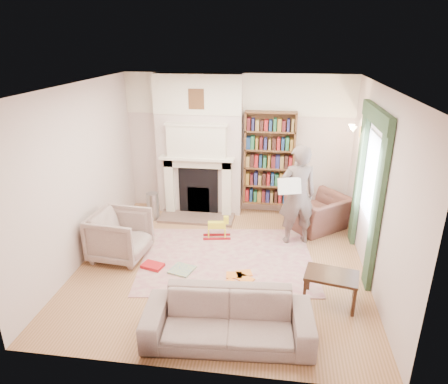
# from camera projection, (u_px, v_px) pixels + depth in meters

# --- Properties ---
(floor) EXTENTS (4.50, 4.50, 0.00)m
(floor) POSITION_uv_depth(u_px,v_px,m) (222.00, 263.00, 6.48)
(floor) COLOR brown
(floor) RESTS_ON ground
(ceiling) EXTENTS (4.50, 4.50, 0.00)m
(ceiling) POSITION_uv_depth(u_px,v_px,m) (222.00, 86.00, 5.46)
(ceiling) COLOR white
(ceiling) RESTS_ON wall_back
(wall_back) EXTENTS (4.50, 0.00, 4.50)m
(wall_back) POSITION_uv_depth(u_px,v_px,m) (238.00, 145.00, 8.05)
(wall_back) COLOR beige
(wall_back) RESTS_ON floor
(wall_front) EXTENTS (4.50, 0.00, 4.50)m
(wall_front) POSITION_uv_depth(u_px,v_px,m) (189.00, 260.00, 3.89)
(wall_front) COLOR beige
(wall_front) RESTS_ON floor
(wall_left) EXTENTS (0.00, 4.50, 4.50)m
(wall_left) POSITION_uv_depth(u_px,v_px,m) (80.00, 176.00, 6.26)
(wall_left) COLOR beige
(wall_left) RESTS_ON floor
(wall_right) EXTENTS (0.00, 4.50, 4.50)m
(wall_right) POSITION_uv_depth(u_px,v_px,m) (378.00, 190.00, 5.68)
(wall_right) COLOR beige
(wall_right) RESTS_ON floor
(fireplace) EXTENTS (1.70, 0.58, 2.80)m
(fireplace) POSITION_uv_depth(u_px,v_px,m) (199.00, 147.00, 7.96)
(fireplace) COLOR beige
(fireplace) RESTS_ON floor
(bookcase) EXTENTS (1.00, 0.24, 1.85)m
(bookcase) POSITION_uv_depth(u_px,v_px,m) (269.00, 159.00, 7.93)
(bookcase) COLOR brown
(bookcase) RESTS_ON floor
(window) EXTENTS (0.02, 0.90, 1.30)m
(window) POSITION_uv_depth(u_px,v_px,m) (371.00, 177.00, 6.04)
(window) COLOR silver
(window) RESTS_ON wall_right
(curtain_left) EXTENTS (0.07, 0.32, 2.40)m
(curtain_left) POSITION_uv_depth(u_px,v_px,m) (377.00, 211.00, 5.48)
(curtain_left) COLOR #304B31
(curtain_left) RESTS_ON floor
(curtain_right) EXTENTS (0.07, 0.32, 2.40)m
(curtain_right) POSITION_uv_depth(u_px,v_px,m) (359.00, 178.00, 6.78)
(curtain_right) COLOR #304B31
(curtain_right) RESTS_ON floor
(pelmet) EXTENTS (0.09, 1.70, 0.24)m
(pelmet) POSITION_uv_depth(u_px,v_px,m) (377.00, 116.00, 5.70)
(pelmet) COLOR #304B31
(pelmet) RESTS_ON wall_right
(wall_sconce) EXTENTS (0.20, 0.24, 0.24)m
(wall_sconce) POSITION_uv_depth(u_px,v_px,m) (350.00, 132.00, 6.91)
(wall_sconce) COLOR gold
(wall_sconce) RESTS_ON wall_right
(rug) EXTENTS (3.04, 2.48, 0.01)m
(rug) POSITION_uv_depth(u_px,v_px,m) (227.00, 259.00, 6.60)
(rug) COLOR #BDAF8F
(rug) RESTS_ON floor
(armchair_reading) EXTENTS (1.34, 1.32, 0.66)m
(armchair_reading) POSITION_uv_depth(u_px,v_px,m) (318.00, 213.00, 7.55)
(armchair_reading) COLOR #50352A
(armchair_reading) RESTS_ON floor
(armchair_left) EXTENTS (0.94, 0.92, 0.79)m
(armchair_left) POSITION_uv_depth(u_px,v_px,m) (120.00, 235.00, 6.54)
(armchair_left) COLOR #AEA690
(armchair_left) RESTS_ON floor
(sofa) EXTENTS (2.06, 0.92, 0.59)m
(sofa) POSITION_uv_depth(u_px,v_px,m) (228.00, 319.00, 4.75)
(sofa) COLOR #9F9283
(sofa) RESTS_ON floor
(man_reading) EXTENTS (0.75, 0.59, 1.79)m
(man_reading) POSITION_uv_depth(u_px,v_px,m) (297.00, 195.00, 6.84)
(man_reading) COLOR #5D4E4A
(man_reading) RESTS_ON floor
(newspaper) EXTENTS (0.41, 0.22, 0.27)m
(newspaper) POSITION_uv_depth(u_px,v_px,m) (290.00, 186.00, 6.59)
(newspaper) COLOR silver
(newspaper) RESTS_ON man_reading
(coffee_table) EXTENTS (0.78, 0.58, 0.45)m
(coffee_table) POSITION_uv_depth(u_px,v_px,m) (330.00, 288.00, 5.45)
(coffee_table) COLOR #361B12
(coffee_table) RESTS_ON floor
(paraffin_heater) EXTENTS (0.27, 0.27, 0.55)m
(paraffin_heater) POSITION_uv_depth(u_px,v_px,m) (153.00, 206.00, 7.98)
(paraffin_heater) COLOR #939599
(paraffin_heater) RESTS_ON floor
(rocking_horse) EXTENTS (0.52, 0.28, 0.44)m
(rocking_horse) POSITION_uv_depth(u_px,v_px,m) (217.00, 227.00, 7.21)
(rocking_horse) COLOR yellow
(rocking_horse) RESTS_ON rug
(board_game) EXTENTS (0.42, 0.42, 0.03)m
(board_game) POSITION_uv_depth(u_px,v_px,m) (182.00, 270.00, 6.25)
(board_game) COLOR #D6D24B
(board_game) RESTS_ON rug
(game_box_lid) EXTENTS (0.38, 0.30, 0.06)m
(game_box_lid) POSITION_uv_depth(u_px,v_px,m) (153.00, 266.00, 6.34)
(game_box_lid) COLOR #AB1318
(game_box_lid) RESTS_ON rug
(comic_annuals) EXTENTS (0.53, 0.57, 0.02)m
(comic_annuals) POSITION_uv_depth(u_px,v_px,m) (238.00, 278.00, 6.06)
(comic_annuals) COLOR red
(comic_annuals) RESTS_ON rug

